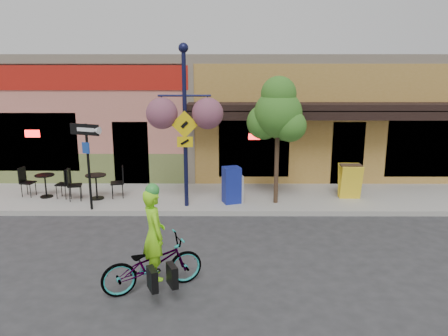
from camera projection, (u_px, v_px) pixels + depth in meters
name	position (u px, v px, depth m)	size (l,w,h in m)	color
ground	(217.00, 222.00, 11.86)	(90.00, 90.00, 0.00)	#2D2D30
sidewalk	(218.00, 198.00, 13.79)	(24.00, 3.00, 0.15)	#9E9B93
curb	(217.00, 213.00, 12.38)	(24.00, 0.12, 0.15)	#A8A59E
building	(220.00, 110.00, 18.63)	(18.20, 8.20, 4.50)	#C47261
bicycle	(153.00, 264.00, 8.24)	(0.68, 1.95, 1.02)	maroon
cyclist_rider	(155.00, 247.00, 8.16)	(0.63, 0.42, 1.74)	#90F71A
lamp_post	(185.00, 127.00, 12.25)	(1.47, 0.59, 4.61)	#121539
one_way_sign	(89.00, 167.00, 12.18)	(0.94, 0.20, 2.46)	black
cafe_set_left	(45.00, 182.00, 13.50)	(1.56, 0.78, 0.94)	black
cafe_set_right	(96.00, 183.00, 13.32)	(1.66, 0.83, 0.99)	black
newspaper_box_blue	(232.00, 185.00, 12.95)	(0.49, 0.43, 1.09)	navy
newspaper_box_grey	(236.00, 189.00, 13.03)	(0.39, 0.35, 0.83)	#B4B4B4
street_tree	(277.00, 140.00, 12.63)	(1.47, 1.47, 3.77)	#3D7A26
sandwich_board	(352.00, 183.00, 13.22)	(0.64, 0.47, 1.06)	yellow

